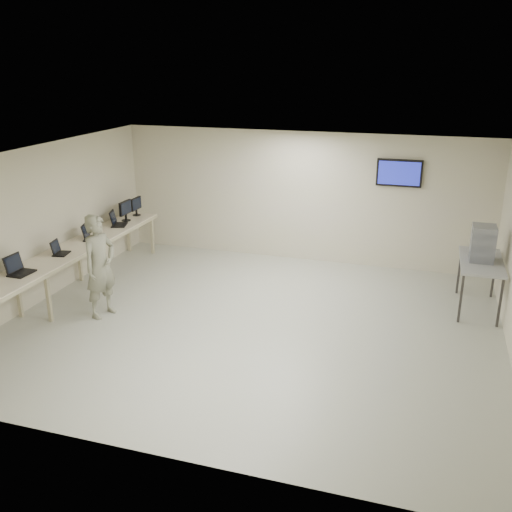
% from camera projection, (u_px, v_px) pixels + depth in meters
% --- Properties ---
extents(room, '(8.01, 7.01, 2.81)m').
position_uv_depth(room, '(255.00, 244.00, 9.13)').
color(room, '#A9A997').
rests_on(room, ground).
extents(workbench, '(0.76, 6.00, 0.90)m').
position_uv_depth(workbench, '(64.00, 257.00, 10.30)').
color(workbench, beige).
rests_on(workbench, ground).
extents(laptop_1, '(0.33, 0.41, 0.31)m').
position_uv_depth(laptop_1, '(18.00, 269.00, 9.27)').
color(laptop_1, black).
rests_on(laptop_1, workbench).
extents(laptop_2, '(0.32, 0.36, 0.25)m').
position_uv_depth(laptop_2, '(59.00, 251.00, 10.21)').
color(laptop_2, black).
rests_on(laptop_2, workbench).
extents(laptop_3, '(0.41, 0.44, 0.29)m').
position_uv_depth(laptop_3, '(89.00, 235.00, 11.06)').
color(laptop_3, black).
rests_on(laptop_3, workbench).
extents(laptop_4, '(0.43, 0.46, 0.30)m').
position_uv_depth(laptop_4, '(117.00, 222.00, 11.97)').
color(laptop_4, black).
rests_on(laptop_4, workbench).
extents(monitor_near, '(0.20, 0.44, 0.44)m').
position_uv_depth(monitor_near, '(125.00, 209.00, 12.25)').
color(monitor_near, black).
rests_on(monitor_near, workbench).
extents(monitor_far, '(0.18, 0.41, 0.40)m').
position_uv_depth(monitor_far, '(136.00, 205.00, 12.68)').
color(monitor_far, black).
rests_on(monitor_far, workbench).
extents(soldier, '(0.58, 0.74, 1.80)m').
position_uv_depth(soldier, '(100.00, 266.00, 9.63)').
color(soldier, gray).
rests_on(soldier, ground).
extents(side_table, '(0.71, 1.52, 0.91)m').
position_uv_depth(side_table, '(481.00, 264.00, 9.88)').
color(side_table, '#9C9C9C').
rests_on(side_table, ground).
extents(storage_bins, '(0.39, 0.44, 0.62)m').
position_uv_depth(storage_bins, '(483.00, 243.00, 9.76)').
color(storage_bins, gray).
rests_on(storage_bins, side_table).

